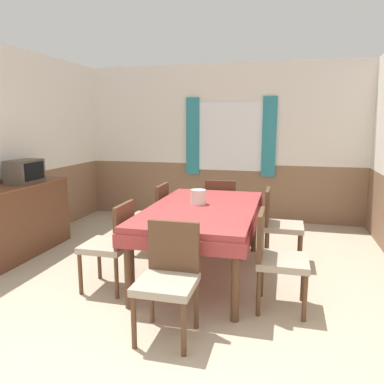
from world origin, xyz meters
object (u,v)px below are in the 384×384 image
Objects in this scene: chair_right_far at (279,222)px; vase at (198,197)px; tv at (25,171)px; chair_head_near at (169,275)px; chair_head_window at (222,207)px; chair_left_near at (112,242)px; dining_table at (203,216)px; sideboard at (20,220)px; chair_left_far at (153,214)px; chair_right_near at (276,256)px.

vase is (-0.86, -0.48, 0.36)m from chair_right_far.
chair_head_near is at bearing -31.34° from tv.
chair_left_near is at bearing -113.73° from chair_head_window.
dining_table is 2.36m from sideboard.
chair_head_near is at bearing -28.27° from sideboard.
dining_table is at bearing -1.23° from sideboard.
chair_left_near is (0.00, -1.15, 0.00)m from chair_left_far.
chair_head_window is 1.98× the size of tv.
vase is at bearing -93.84° from chair_head_window.
chair_head_near is at bearing -156.27° from chair_left_far.
chair_head_window is at bearing -50.93° from chair_left_far.
tv is (-2.35, 1.43, 0.55)m from chair_head_near.
chair_right_near is at bearing 0.00° from chair_right_far.
chair_right_near is 1.95m from chair_left_far.
chair_right_near is (0.79, -0.57, -0.17)m from dining_table.
chair_left_far is at bearing -126.19° from chair_right_near.
tv reaches higher than chair_head_window.
vase reaches higher than chair_head_near.
tv reaches higher than chair_left_far.
chair_right_near is 1.98× the size of tv.
chair_left_near is (-0.79, 0.64, 0.00)m from chair_head_near.
sideboard is 8.95× the size of vase.
sideboard is at bearing 68.20° from chair_left_near.
chair_right_near is 1.00× the size of chair_left_near.
chair_head_window is at bearing 90.00° from dining_table.
chair_head_near and chair_right_far have the same top height.
chair_right_far and chair_left_far have the same top height.
vase is at bearing -86.72° from chair_head_near.
dining_table is 1.23m from chair_head_near.
tv reaches higher than vase.
chair_right_near is at bearing -11.28° from sideboard.
sideboard reaches higher than chair_right_far.
chair_left_far is at bearing -66.27° from chair_head_near.
chair_head_near is at bearing -23.73° from chair_right_far.
chair_head_near is 2.43m from chair_head_window.
dining_table is 0.99m from chair_right_near.
sideboard reaches higher than chair_left_far.
tv is (-0.00, 0.17, 0.59)m from sideboard.
chair_left_near is 1.84m from tv.
tv is at bearing -157.07° from chair_head_window.
chair_head_near is 1.95m from chair_right_far.
chair_left_near is 1.04m from vase.
chair_left_far is (-0.79, 0.57, -0.17)m from dining_table.
chair_left_near is (-1.57, 0.00, 0.00)m from chair_right_near.
chair_head_window is at bearing 26.33° from sideboard.
chair_head_near is at bearing -90.00° from chair_head_window.
chair_right_far is 1.95m from chair_left_near.
chair_head_window is (0.00, 2.43, 0.00)m from chair_head_near.
chair_right_far is at bearing -39.07° from chair_head_window.
chair_head_near is (-0.00, -1.21, -0.17)m from dining_table.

